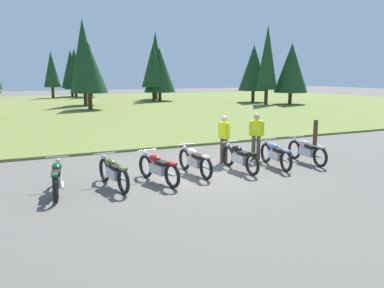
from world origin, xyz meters
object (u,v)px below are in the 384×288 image
at_px(rider_near_row_end, 256,134).
at_px(rider_checking_bike, 224,136).
at_px(motorcycle_olive, 113,172).
at_px(trail_marker_post, 315,136).
at_px(motorcycle_black, 240,157).
at_px(motorcycle_sky_blue, 275,154).
at_px(motorcycle_cream, 195,161).
at_px(motorcycle_silver, 307,151).
at_px(motorcycle_red, 158,168).
at_px(motorcycle_british_green, 57,177).

height_order(rider_near_row_end, rider_checking_bike, same).
distance_m(motorcycle_olive, trail_marker_post, 8.67).
xyz_separation_m(rider_near_row_end, rider_checking_bike, (-1.36, -0.04, 0.00)).
distance_m(motorcycle_black, motorcycle_sky_blue, 1.37).
bearing_deg(motorcycle_sky_blue, trail_marker_post, 25.78).
relative_size(motorcycle_cream, rider_near_row_end, 1.26).
xyz_separation_m(motorcycle_olive, motorcycle_sky_blue, (5.52, 0.14, 0.00)).
bearing_deg(motorcycle_silver, motorcycle_red, -177.70).
relative_size(motorcycle_british_green, trail_marker_post, 1.62).
bearing_deg(motorcycle_british_green, rider_near_row_end, 10.88).
bearing_deg(motorcycle_british_green, motorcycle_olive, -1.94).
xyz_separation_m(motorcycle_british_green, motorcycle_silver, (8.34, 0.14, 0.00)).
relative_size(motorcycle_british_green, rider_near_row_end, 1.25).
bearing_deg(motorcycle_cream, rider_checking_bike, 32.14).
bearing_deg(rider_near_row_end, motorcycle_british_green, -169.12).
bearing_deg(trail_marker_post, motorcycle_black, -162.24).
bearing_deg(motorcycle_olive, motorcycle_silver, 1.54).
relative_size(motorcycle_olive, rider_near_row_end, 1.25).
xyz_separation_m(motorcycle_cream, motorcycle_silver, (4.26, -0.18, 0.00)).
relative_size(motorcycle_british_green, rider_checking_bike, 1.25).
bearing_deg(motorcycle_silver, motorcycle_olive, -178.46).
height_order(motorcycle_olive, motorcycle_cream, same).
bearing_deg(motorcycle_silver, motorcycle_british_green, -179.07).
distance_m(motorcycle_black, rider_checking_bike, 1.28).
height_order(motorcycle_olive, trail_marker_post, trail_marker_post).
bearing_deg(rider_checking_bike, motorcycle_olive, -162.13).
bearing_deg(motorcycle_olive, motorcycle_red, -1.79).
height_order(motorcycle_cream, rider_near_row_end, rider_near_row_end).
bearing_deg(motorcycle_sky_blue, motorcycle_silver, 1.72).
height_order(motorcycle_cream, motorcycle_silver, same).
distance_m(motorcycle_red, rider_checking_bike, 3.29).
bearing_deg(motorcycle_british_green, rider_checking_bike, 13.01).
xyz_separation_m(motorcycle_red, motorcycle_black, (2.86, 0.23, 0.00)).
distance_m(motorcycle_silver, trail_marker_post, 2.17).
bearing_deg(trail_marker_post, motorcycle_sky_blue, -154.22).
xyz_separation_m(motorcycle_british_green, rider_checking_bike, (5.67, 1.31, 0.51)).
distance_m(motorcycle_black, motorcycle_silver, 2.74).
xyz_separation_m(motorcycle_british_green, rider_near_row_end, (7.04, 1.35, 0.51)).
bearing_deg(rider_checking_bike, motorcycle_british_green, -166.99).
bearing_deg(motorcycle_silver, rider_checking_bike, 156.19).
xyz_separation_m(motorcycle_black, rider_near_row_end, (1.43, 1.21, 0.51)).
bearing_deg(motorcycle_sky_blue, motorcycle_red, -177.51).
bearing_deg(motorcycle_cream, motorcycle_olive, -172.19).
xyz_separation_m(motorcycle_silver, trail_marker_post, (1.64, 1.41, 0.21)).
distance_m(motorcycle_black, trail_marker_post, 4.59).
distance_m(motorcycle_red, motorcycle_cream, 1.40).
relative_size(motorcycle_british_green, motorcycle_black, 1.00).
xyz_separation_m(motorcycle_british_green, trail_marker_post, (9.97, 1.54, 0.21)).
bearing_deg(trail_marker_post, motorcycle_silver, -139.27).
bearing_deg(motorcycle_sky_blue, motorcycle_black, 177.91).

